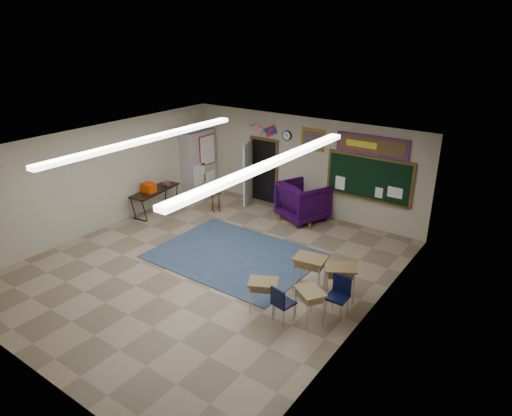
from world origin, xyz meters
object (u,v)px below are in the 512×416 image
Objects in this scene: wingback_armchair at (303,201)px; student_desk_front_left at (310,272)px; student_desk_front_right at (340,281)px; wooden_stool at (216,201)px; folding_table at (155,200)px.

wingback_armchair is 4.03m from student_desk_front_left.
student_desk_front_right is (2.83, -3.34, -0.14)m from wingback_armchair.
wingback_armchair is 4.39m from student_desk_front_right.
student_desk_front_left reaches higher than wooden_stool.
wingback_armchair reaches higher than student_desk_front_right.
folding_table is (-6.91, 1.13, -0.04)m from student_desk_front_right.
student_desk_front_right is 0.44× the size of folding_table.
student_desk_front_left is (2.14, -3.41, -0.13)m from wingback_armchair.
wingback_armchair is at bearing 20.53° from folding_table.
wingback_armchair is at bearing 98.78° from student_desk_front_right.
wooden_stool is (-2.55, -1.09, -0.24)m from wingback_armchair.
student_desk_front_right is 5.83m from wooden_stool.
wingback_armchair reaches higher than wooden_stool.
wooden_stool is (-5.38, 2.25, -0.10)m from student_desk_front_right.
student_desk_front_left is 1.23× the size of wooden_stool.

